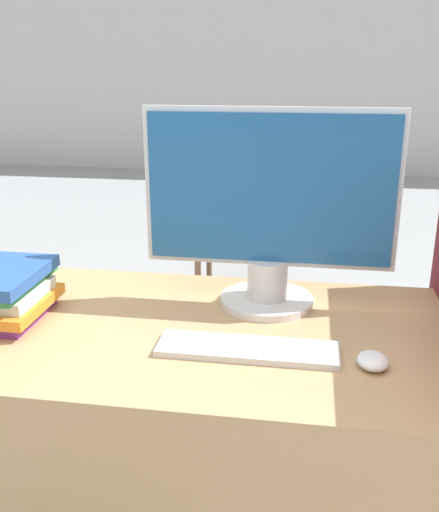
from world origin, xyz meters
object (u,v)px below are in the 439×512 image
object	(u,v)px
mouse	(373,361)
far_chair	(237,217)
monitor	(269,211)
keyboard	(247,349)
book_stack	(8,293)

from	to	relation	value
mouse	far_chair	world-z (taller)	far_chair
monitor	keyboard	xyz separation A→B (m)	(-0.02, -0.29, -0.25)
monitor	mouse	xyz separation A→B (m)	(0.25, -0.31, -0.25)
keyboard	book_stack	world-z (taller)	book_stack
mouse	far_chair	distance (m)	2.23
monitor	far_chair	distance (m)	1.92
mouse	far_chair	bearing A→B (deg)	104.82
keyboard	monitor	bearing A→B (deg)	85.58
book_stack	far_chair	distance (m)	2.08
keyboard	book_stack	distance (m)	0.64
mouse	book_stack	bearing A→B (deg)	172.77
monitor	keyboard	size ratio (longest dim) A/B	1.60
monitor	mouse	world-z (taller)	monitor
keyboard	far_chair	distance (m)	2.15
monitor	keyboard	distance (m)	0.38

